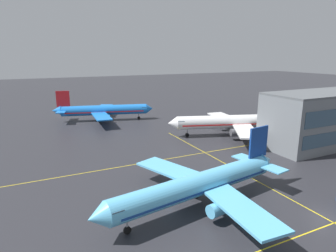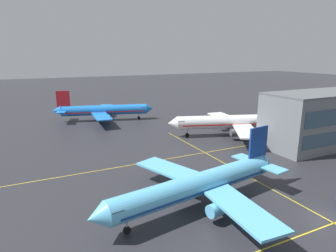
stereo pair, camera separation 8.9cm
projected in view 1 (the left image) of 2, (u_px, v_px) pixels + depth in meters
ground_plane at (322, 216)px, 43.31m from camera, size 600.00×600.00×0.00m
airliner_front_gate at (200, 184)px, 45.24m from camera, size 35.79×30.55×11.14m
airliner_second_row at (233, 122)px, 85.98m from camera, size 37.92×32.43×12.10m
airliner_third_row at (103, 110)px, 105.36m from camera, size 35.57×30.31×11.21m
taxiway_markings at (252, 178)px, 56.49m from camera, size 128.71×75.16×0.01m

